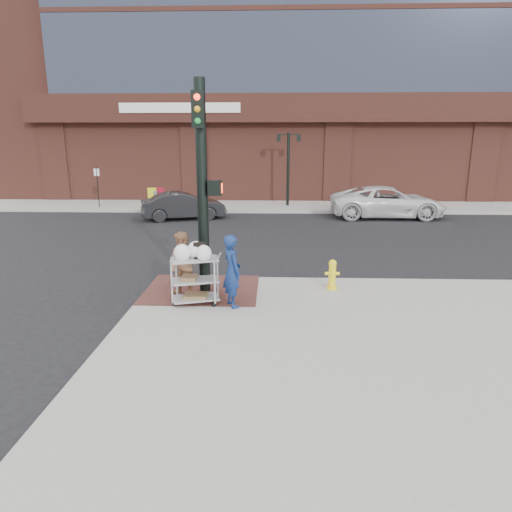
{
  "coord_description": "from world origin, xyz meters",
  "views": [
    {
      "loc": [
        1.17,
        -9.93,
        3.82
      ],
      "look_at": [
        0.8,
        0.05,
        1.25
      ],
      "focal_mm": 32.0,
      "sensor_mm": 36.0,
      "label": 1
    }
  ],
  "objects_px": {
    "lamp_post": "(288,161)",
    "pedestrian_tan": "(183,265)",
    "sedan_dark": "(183,206)",
    "woman_blue": "(232,271)",
    "minivan_white": "(387,202)",
    "fire_hydrant": "(332,274)",
    "utility_cart": "(195,276)",
    "traffic_signal_pole": "(203,182)"
  },
  "relations": [
    {
      "from": "lamp_post",
      "to": "sedan_dark",
      "type": "relative_size",
      "value": 0.99
    },
    {
      "from": "minivan_white",
      "to": "utility_cart",
      "type": "xyz_separation_m",
      "value": [
        -7.44,
        -12.97,
        0.02
      ]
    },
    {
      "from": "traffic_signal_pole",
      "to": "pedestrian_tan",
      "type": "bearing_deg",
      "value": -140.4
    },
    {
      "from": "lamp_post",
      "to": "woman_blue",
      "type": "bearing_deg",
      "value": -96.07
    },
    {
      "from": "fire_hydrant",
      "to": "sedan_dark",
      "type": "bearing_deg",
      "value": 118.14
    },
    {
      "from": "utility_cart",
      "to": "fire_hydrant",
      "type": "bearing_deg",
      "value": 19.45
    },
    {
      "from": "pedestrian_tan",
      "to": "sedan_dark",
      "type": "relative_size",
      "value": 0.39
    },
    {
      "from": "traffic_signal_pole",
      "to": "pedestrian_tan",
      "type": "height_order",
      "value": "traffic_signal_pole"
    },
    {
      "from": "sedan_dark",
      "to": "minivan_white",
      "type": "height_order",
      "value": "minivan_white"
    },
    {
      "from": "traffic_signal_pole",
      "to": "sedan_dark",
      "type": "bearing_deg",
      "value": 103.58
    },
    {
      "from": "minivan_white",
      "to": "sedan_dark",
      "type": "bearing_deg",
      "value": 94.62
    },
    {
      "from": "lamp_post",
      "to": "utility_cart",
      "type": "bearing_deg",
      "value": -99.13
    },
    {
      "from": "pedestrian_tan",
      "to": "fire_hydrant",
      "type": "bearing_deg",
      "value": 35.46
    },
    {
      "from": "lamp_post",
      "to": "fire_hydrant",
      "type": "bearing_deg",
      "value": -87.44
    },
    {
      "from": "lamp_post",
      "to": "utility_cart",
      "type": "relative_size",
      "value": 2.79
    },
    {
      "from": "woman_blue",
      "to": "pedestrian_tan",
      "type": "relative_size",
      "value": 1.05
    },
    {
      "from": "woman_blue",
      "to": "minivan_white",
      "type": "height_order",
      "value": "woman_blue"
    },
    {
      "from": "utility_cart",
      "to": "sedan_dark",
      "type": "bearing_deg",
      "value": 102.15
    },
    {
      "from": "lamp_post",
      "to": "fire_hydrant",
      "type": "distance_m",
      "value": 15.1
    },
    {
      "from": "lamp_post",
      "to": "sedan_dark",
      "type": "xyz_separation_m",
      "value": [
        -5.19,
        -3.97,
        -1.95
      ]
    },
    {
      "from": "utility_cart",
      "to": "fire_hydrant",
      "type": "relative_size",
      "value": 1.87
    },
    {
      "from": "minivan_white",
      "to": "lamp_post",
      "type": "bearing_deg",
      "value": 57.05
    },
    {
      "from": "minivan_white",
      "to": "woman_blue",
      "type": "bearing_deg",
      "value": 153.1
    },
    {
      "from": "pedestrian_tan",
      "to": "sedan_dark",
      "type": "height_order",
      "value": "pedestrian_tan"
    },
    {
      "from": "fire_hydrant",
      "to": "utility_cart",
      "type": "bearing_deg",
      "value": -160.55
    },
    {
      "from": "utility_cart",
      "to": "pedestrian_tan",
      "type": "bearing_deg",
      "value": 126.71
    },
    {
      "from": "lamp_post",
      "to": "minivan_white",
      "type": "distance_m",
      "value": 6.06
    },
    {
      "from": "sedan_dark",
      "to": "utility_cart",
      "type": "height_order",
      "value": "utility_cart"
    },
    {
      "from": "pedestrian_tan",
      "to": "fire_hydrant",
      "type": "relative_size",
      "value": 2.05
    },
    {
      "from": "lamp_post",
      "to": "woman_blue",
      "type": "distance_m",
      "value": 16.41
    },
    {
      "from": "lamp_post",
      "to": "pedestrian_tan",
      "type": "height_order",
      "value": "lamp_post"
    },
    {
      "from": "traffic_signal_pole",
      "to": "sedan_dark",
      "type": "distance_m",
      "value": 11.78
    },
    {
      "from": "fire_hydrant",
      "to": "traffic_signal_pole",
      "type": "bearing_deg",
      "value": -174.76
    },
    {
      "from": "pedestrian_tan",
      "to": "utility_cart",
      "type": "xyz_separation_m",
      "value": [
        0.36,
        -0.48,
        -0.14
      ]
    },
    {
      "from": "minivan_white",
      "to": "utility_cart",
      "type": "distance_m",
      "value": 14.96
    },
    {
      "from": "sedan_dark",
      "to": "fire_hydrant",
      "type": "relative_size",
      "value": 5.27
    },
    {
      "from": "woman_blue",
      "to": "utility_cart",
      "type": "bearing_deg",
      "value": 53.04
    },
    {
      "from": "utility_cart",
      "to": "fire_hydrant",
      "type": "distance_m",
      "value": 3.46
    },
    {
      "from": "traffic_signal_pole",
      "to": "pedestrian_tan",
      "type": "relative_size",
      "value": 3.18
    },
    {
      "from": "traffic_signal_pole",
      "to": "woman_blue",
      "type": "distance_m",
      "value": 2.24
    },
    {
      "from": "lamp_post",
      "to": "woman_blue",
      "type": "height_order",
      "value": "lamp_post"
    },
    {
      "from": "lamp_post",
      "to": "traffic_signal_pole",
      "type": "xyz_separation_m",
      "value": [
        -2.48,
        -15.23,
        0.21
      ]
    }
  ]
}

